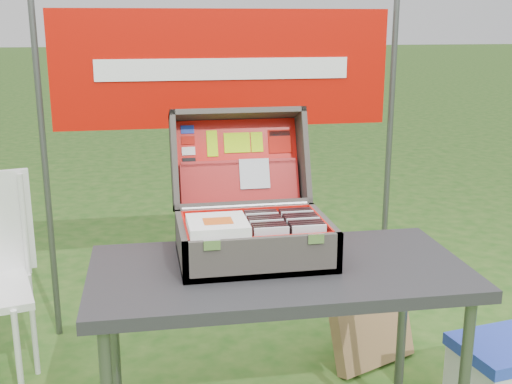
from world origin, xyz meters
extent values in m
cube|color=#2A2A2B|center=(0.01, -0.08, 0.74)|extent=(1.22, 0.62, 0.04)
cylinder|color=#59595B|center=(-0.53, 0.16, 0.36)|extent=(0.04, 0.04, 0.72)
cylinder|color=#59595B|center=(0.56, 0.16, 0.36)|extent=(0.04, 0.04, 0.72)
cube|color=#56514A|center=(-0.05, 0.00, 0.77)|extent=(0.49, 0.35, 0.02)
cube|color=#56514A|center=(-0.05, -0.17, 0.82)|extent=(0.49, 0.02, 0.13)
cube|color=#56514A|center=(-0.05, 0.17, 0.82)|extent=(0.49, 0.02, 0.13)
cube|color=#56514A|center=(-0.29, 0.00, 0.82)|extent=(0.02, 0.35, 0.13)
cube|color=#56514A|center=(0.18, 0.00, 0.82)|extent=(0.02, 0.35, 0.13)
cube|color=red|center=(-0.05, 0.00, 0.78)|extent=(0.46, 0.31, 0.01)
cube|color=silver|center=(-0.21, -0.18, 0.88)|extent=(0.05, 0.01, 0.03)
cube|color=silver|center=(0.11, -0.18, 0.88)|extent=(0.05, 0.01, 0.03)
cylinder|color=silver|center=(-0.05, 0.18, 0.89)|extent=(0.44, 0.02, 0.02)
cube|color=#56514A|center=(-0.05, 0.35, 1.01)|extent=(0.49, 0.14, 0.34)
cube|color=#56514A|center=(-0.05, 0.35, 1.19)|extent=(0.49, 0.13, 0.06)
cube|color=#56514A|center=(-0.05, 0.24, 0.87)|extent=(0.49, 0.13, 0.06)
cube|color=#56514A|center=(-0.29, 0.30, 1.03)|extent=(0.02, 0.24, 0.38)
cube|color=#56514A|center=(0.18, 0.30, 1.03)|extent=(0.02, 0.24, 0.38)
cube|color=red|center=(-0.05, 0.34, 1.02)|extent=(0.45, 0.11, 0.29)
cube|color=red|center=(-0.05, -0.16, 0.83)|extent=(0.46, 0.01, 0.11)
cube|color=red|center=(-0.05, 0.15, 0.83)|extent=(0.46, 0.01, 0.11)
cube|color=red|center=(-0.28, 0.00, 0.83)|extent=(0.01, 0.31, 0.11)
cube|color=red|center=(0.17, 0.00, 0.83)|extent=(0.01, 0.31, 0.11)
cube|color=maroon|center=(-0.05, 0.29, 0.95)|extent=(0.44, 0.08, 0.14)
cube|color=maroon|center=(-0.05, 0.31, 1.01)|extent=(0.43, 0.03, 0.03)
cube|color=silver|center=(0.00, 0.29, 0.98)|extent=(0.11, 0.05, 0.11)
cube|color=#1933B2|center=(-0.23, 0.38, 1.13)|extent=(0.05, 0.01, 0.03)
cube|color=#AC0900|center=(-0.23, 0.36, 1.10)|extent=(0.05, 0.01, 0.03)
cube|color=white|center=(-0.23, 0.35, 1.06)|extent=(0.05, 0.01, 0.03)
cube|color=black|center=(-0.23, 0.33, 1.02)|extent=(0.05, 0.01, 0.03)
cube|color=#AAE801|center=(-0.15, 0.36, 1.08)|extent=(0.04, 0.04, 0.09)
cube|color=#AAE801|center=(-0.05, 0.36, 1.08)|extent=(0.10, 0.03, 0.07)
cube|color=#AAE801|center=(0.02, 0.36, 1.08)|extent=(0.04, 0.03, 0.07)
cube|color=#AC0900|center=(0.11, 0.36, 1.08)|extent=(0.09, 0.03, 0.08)
cube|color=black|center=(0.11, 0.37, 1.11)|extent=(0.08, 0.01, 0.02)
cube|color=silver|center=(-0.02, -0.13, 0.84)|extent=(0.11, 0.01, 0.13)
cube|color=black|center=(-0.02, -0.11, 0.84)|extent=(0.11, 0.01, 0.13)
cube|color=black|center=(-0.02, -0.09, 0.84)|extent=(0.11, 0.01, 0.13)
cube|color=black|center=(-0.02, -0.07, 0.84)|extent=(0.11, 0.01, 0.13)
cube|color=silver|center=(-0.02, -0.06, 0.84)|extent=(0.11, 0.01, 0.13)
cube|color=black|center=(-0.02, -0.04, 0.84)|extent=(0.11, 0.01, 0.13)
cube|color=black|center=(-0.02, -0.02, 0.84)|extent=(0.11, 0.01, 0.13)
cube|color=black|center=(-0.02, 0.00, 0.84)|extent=(0.11, 0.01, 0.13)
cube|color=silver|center=(-0.02, 0.02, 0.84)|extent=(0.11, 0.01, 0.13)
cube|color=black|center=(-0.02, 0.04, 0.84)|extent=(0.11, 0.01, 0.13)
cube|color=black|center=(-0.02, 0.06, 0.84)|extent=(0.11, 0.01, 0.13)
cube|color=silver|center=(0.10, -0.13, 0.84)|extent=(0.11, 0.01, 0.13)
cube|color=black|center=(0.10, -0.11, 0.84)|extent=(0.11, 0.01, 0.13)
cube|color=black|center=(0.10, -0.09, 0.84)|extent=(0.11, 0.01, 0.13)
cube|color=black|center=(0.10, -0.07, 0.84)|extent=(0.11, 0.01, 0.13)
cube|color=silver|center=(0.10, -0.06, 0.84)|extent=(0.11, 0.01, 0.13)
cube|color=black|center=(0.10, -0.04, 0.84)|extent=(0.11, 0.01, 0.13)
cube|color=black|center=(0.10, -0.02, 0.84)|extent=(0.11, 0.01, 0.13)
cube|color=black|center=(0.10, 0.00, 0.84)|extent=(0.11, 0.01, 0.13)
cube|color=silver|center=(0.10, 0.02, 0.84)|extent=(0.11, 0.01, 0.13)
cube|color=black|center=(0.10, 0.04, 0.84)|extent=(0.11, 0.01, 0.13)
cube|color=black|center=(0.10, 0.06, 0.84)|extent=(0.11, 0.01, 0.13)
cube|color=white|center=(-0.18, -0.07, 0.89)|extent=(0.19, 0.19, 0.00)
cube|color=white|center=(-0.18, -0.07, 0.90)|extent=(0.19, 0.19, 0.00)
cube|color=white|center=(-0.18, -0.07, 0.90)|extent=(0.19, 0.19, 0.00)
cube|color=white|center=(-0.18, -0.07, 0.91)|extent=(0.19, 0.19, 0.00)
cube|color=white|center=(-0.18, -0.07, 0.91)|extent=(0.19, 0.19, 0.00)
cube|color=white|center=(-0.18, -0.07, 0.92)|extent=(0.19, 0.19, 0.00)
cube|color=#D85919|center=(-0.18, -0.08, 0.92)|extent=(0.09, 0.07, 0.00)
cube|color=#243DB8|center=(0.94, 0.02, 0.33)|extent=(0.44, 0.36, 0.05)
cylinder|color=silver|center=(-0.90, 0.37, 0.24)|extent=(0.02, 0.02, 0.47)
cylinder|color=silver|center=(-0.90, 0.72, 0.24)|extent=(0.02, 0.02, 0.47)
cylinder|color=silver|center=(-0.90, 0.74, 0.69)|extent=(0.02, 0.02, 0.44)
cube|color=#A67A48|center=(0.58, 0.56, 0.22)|extent=(0.46, 0.33, 0.44)
cylinder|color=#59595B|center=(-0.85, 1.10, 0.85)|extent=(0.03, 0.03, 1.70)
cylinder|color=#59595B|center=(0.85, 1.10, 0.85)|extent=(0.03, 0.03, 1.70)
cube|color=#A90B02|center=(0.00, 1.09, 1.30)|extent=(1.60, 0.02, 0.55)
cube|color=white|center=(0.00, 1.08, 1.30)|extent=(1.20, 0.00, 0.10)
camera|label=1|loc=(-0.41, -1.96, 1.52)|focal=45.00mm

